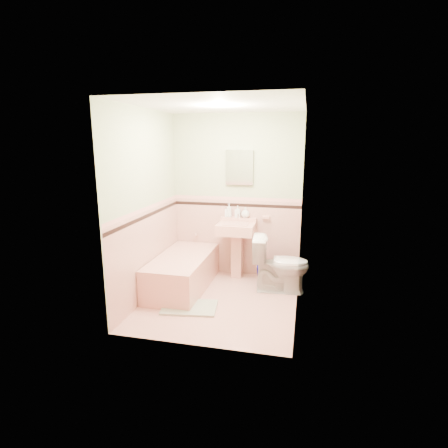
% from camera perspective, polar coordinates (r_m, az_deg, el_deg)
% --- Properties ---
extents(floor, '(2.20, 2.20, 0.00)m').
position_cam_1_polar(floor, '(4.88, -0.68, -12.17)').
color(floor, '#DFA192').
rests_on(floor, ground).
extents(ceiling, '(2.20, 2.20, 0.00)m').
position_cam_1_polar(ceiling, '(4.44, -0.77, 18.48)').
color(ceiling, white).
rests_on(ceiling, ground).
extents(wall_back, '(2.50, 0.00, 2.50)m').
position_cam_1_polar(wall_back, '(5.56, 1.98, 4.41)').
color(wall_back, beige).
rests_on(wall_back, ground).
extents(wall_front, '(2.50, 0.00, 2.50)m').
position_cam_1_polar(wall_front, '(3.46, -5.04, -0.80)').
color(wall_front, beige).
rests_on(wall_front, ground).
extents(wall_left, '(0.00, 2.50, 2.50)m').
position_cam_1_polar(wall_left, '(4.83, -12.34, 2.84)').
color(wall_left, beige).
rests_on(wall_left, ground).
extents(wall_right, '(0.00, 2.50, 2.50)m').
position_cam_1_polar(wall_right, '(4.37, 12.13, 1.83)').
color(wall_right, beige).
rests_on(wall_right, ground).
extents(wainscot_back, '(2.00, 0.00, 2.00)m').
position_cam_1_polar(wainscot_back, '(5.68, 1.91, -2.11)').
color(wainscot_back, '#E1A697').
rests_on(wainscot_back, ground).
extents(wainscot_front, '(2.00, 0.00, 2.00)m').
position_cam_1_polar(wainscot_front, '(3.68, -4.78, -10.64)').
color(wainscot_front, '#E1A697').
rests_on(wainscot_front, ground).
extents(wainscot_left, '(0.00, 2.20, 2.20)m').
position_cam_1_polar(wainscot_left, '(4.97, -11.86, -4.55)').
color(wainscot_left, '#E1A697').
rests_on(wainscot_left, ground).
extents(wainscot_right, '(0.00, 2.20, 2.20)m').
position_cam_1_polar(wainscot_right, '(4.54, 11.59, -6.24)').
color(wainscot_right, '#E1A697').
rests_on(wainscot_right, ground).
extents(accent_back, '(2.00, 0.00, 2.00)m').
position_cam_1_polar(accent_back, '(5.56, 1.93, 3.06)').
color(accent_back, black).
rests_on(accent_back, ground).
extents(accent_front, '(2.00, 0.00, 2.00)m').
position_cam_1_polar(accent_front, '(3.51, -4.91, -2.80)').
color(accent_front, black).
rests_on(accent_front, ground).
extents(accent_left, '(0.00, 2.20, 2.20)m').
position_cam_1_polar(accent_left, '(4.85, -12.07, 1.32)').
color(accent_left, black).
rests_on(accent_left, ground).
extents(accent_right, '(0.00, 2.20, 2.20)m').
position_cam_1_polar(accent_right, '(4.40, 11.81, 0.18)').
color(accent_right, black).
rests_on(accent_right, ground).
extents(cap_back, '(2.00, 0.00, 2.00)m').
position_cam_1_polar(cap_back, '(5.54, 1.94, 4.08)').
color(cap_back, '#DF998E').
rests_on(cap_back, ground).
extents(cap_front, '(2.00, 0.00, 2.00)m').
position_cam_1_polar(cap_front, '(3.48, -4.94, -1.21)').
color(cap_front, '#DF998E').
rests_on(cap_front, ground).
extents(cap_left, '(0.00, 2.20, 2.20)m').
position_cam_1_polar(cap_left, '(4.83, -12.13, 2.49)').
color(cap_left, '#DF998E').
rests_on(cap_left, ground).
extents(cap_right, '(0.00, 2.20, 2.20)m').
position_cam_1_polar(cap_right, '(4.38, 11.87, 1.46)').
color(cap_right, '#DF998E').
rests_on(cap_right, ground).
extents(bathtub, '(0.70, 1.50, 0.45)m').
position_cam_1_polar(bathtub, '(5.25, -6.57, -7.73)').
color(bathtub, '#DA9685').
rests_on(bathtub, floor).
extents(tub_faucet, '(0.04, 0.12, 0.04)m').
position_cam_1_polar(tub_faucet, '(5.78, -4.30, -1.55)').
color(tub_faucet, silver).
rests_on(tub_faucet, wall_back).
extents(sink, '(0.56, 0.48, 0.87)m').
position_cam_1_polar(sink, '(5.50, 1.95, -4.38)').
color(sink, '#DA9685').
rests_on(sink, floor).
extents(sink_faucet, '(0.02, 0.02, 0.10)m').
position_cam_1_polar(sink_faucet, '(5.50, 2.27, 1.16)').
color(sink_faucet, silver).
rests_on(sink_faucet, sink).
extents(medicine_cabinet, '(0.42, 0.04, 0.52)m').
position_cam_1_polar(medicine_cabinet, '(5.47, 2.48, 9.02)').
color(medicine_cabinet, white).
rests_on(medicine_cabinet, wall_back).
extents(soap_dish, '(0.11, 0.07, 0.04)m').
position_cam_1_polar(soap_dish, '(5.50, 6.69, 1.07)').
color(soap_dish, '#DA9685').
rests_on(soap_dish, wall_back).
extents(soap_bottle_left, '(0.10, 0.10, 0.21)m').
position_cam_1_polar(soap_bottle_left, '(5.55, 0.82, 2.22)').
color(soap_bottle_left, '#B2B2B2').
rests_on(soap_bottle_left, sink).
extents(soap_bottle_mid, '(0.08, 0.09, 0.18)m').
position_cam_1_polar(soap_bottle_mid, '(5.53, 2.19, 2.00)').
color(soap_bottle_mid, '#B2B2B2').
rests_on(soap_bottle_mid, sink).
extents(soap_bottle_right, '(0.15, 0.15, 0.16)m').
position_cam_1_polar(soap_bottle_right, '(5.51, 3.44, 1.85)').
color(soap_bottle_right, '#B2B2B2').
rests_on(soap_bottle_right, sink).
extents(tube, '(0.04, 0.04, 0.12)m').
position_cam_1_polar(tube, '(5.57, 0.30, 1.77)').
color(tube, white).
rests_on(tube, sink).
extents(toilet, '(0.81, 0.50, 0.80)m').
position_cam_1_polar(toilet, '(5.11, 9.01, -6.33)').
color(toilet, white).
rests_on(toilet, floor).
extents(bucket, '(0.30, 0.30, 0.24)m').
position_cam_1_polar(bucket, '(5.50, 6.46, -7.95)').
color(bucket, '#0710A8').
rests_on(bucket, floor).
extents(bath_mat, '(0.74, 0.55, 0.03)m').
position_cam_1_polar(bath_mat, '(4.70, -5.52, -13.10)').
color(bath_mat, gray).
rests_on(bath_mat, floor).
extents(shoe, '(0.15, 0.11, 0.05)m').
position_cam_1_polar(shoe, '(4.71, -6.20, -12.47)').
color(shoe, '#BF1E59').
rests_on(shoe, bath_mat).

